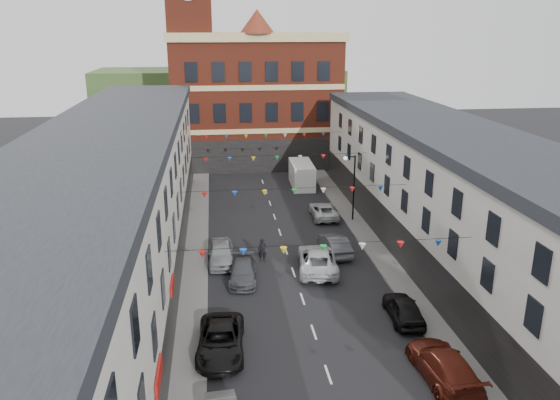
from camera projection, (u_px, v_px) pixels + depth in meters
name	position (u px, v px, depth m)	size (l,w,h in m)	color
ground	(302.00, 299.00, 34.74)	(160.00, 160.00, 0.00)	black
pavement_left	(194.00, 290.00, 35.81)	(1.80, 64.00, 0.15)	#605E5B
pavement_right	(397.00, 279.00, 37.40)	(1.80, 64.00, 0.15)	#605E5B
terrace_left	(107.00, 222.00, 32.71)	(8.40, 56.00, 10.70)	beige
terrace_right	(479.00, 215.00, 35.58)	(8.40, 56.00, 9.70)	beige
civic_building	(255.00, 98.00, 68.20)	(20.60, 13.30, 18.50)	maroon
clock_tower	(191.00, 42.00, 62.50)	(5.60, 5.60, 30.00)	maroon
distant_hill	(220.00, 100.00, 91.45)	(40.00, 14.00, 10.00)	#335025
street_lamp	(351.00, 179.00, 47.57)	(1.10, 0.36, 6.00)	black
car_left_c	(221.00, 340.00, 28.80)	(2.43, 5.26, 1.46)	black
car_left_d	(243.00, 272.00, 37.11)	(1.82, 4.49, 1.30)	#484A50
car_left_e	(221.00, 253.00, 39.85)	(1.88, 4.67, 1.59)	#909498
car_right_c	(444.00, 365.00, 26.56)	(2.22, 5.46, 1.58)	#5C1D12
car_right_d	(404.00, 309.00, 32.08)	(1.71, 4.26, 1.45)	black
car_right_e	(335.00, 244.00, 41.54)	(1.57, 4.51, 1.49)	#4B4E53
car_right_f	(324.00, 210.00, 49.49)	(2.23, 4.84, 1.35)	silver
moving_car	(318.00, 259.00, 38.70)	(2.70, 5.86, 1.63)	silver
white_van	(302.00, 175.00, 59.22)	(2.24, 5.83, 2.58)	white
pedestrian	(262.00, 250.00, 40.08)	(0.66, 0.43, 1.80)	black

